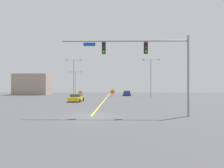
# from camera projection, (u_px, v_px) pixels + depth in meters

# --- Properties ---
(ground) EXTENTS (128.33, 128.33, 0.00)m
(ground) POSITION_uv_depth(u_px,v_px,m) (91.00, 116.00, 18.60)
(ground) COLOR #444447
(road_centre_stripe) EXTENTS (0.16, 71.30, 0.01)m
(road_centre_stripe) POSITION_uv_depth(u_px,v_px,m) (108.00, 96.00, 54.24)
(road_centre_stripe) COLOR yellow
(road_centre_stripe) RESTS_ON ground
(traffic_signal_assembly) EXTENTS (11.64, 0.44, 7.38)m
(traffic_signal_assembly) POSITION_uv_depth(u_px,v_px,m) (147.00, 56.00, 18.52)
(traffic_signal_assembly) COLOR gray
(traffic_signal_assembly) RESTS_ON ground
(street_lamp_far_left) EXTENTS (4.00, 0.24, 8.93)m
(street_lamp_far_left) POSITION_uv_depth(u_px,v_px,m) (151.00, 75.00, 47.08)
(street_lamp_far_left) COLOR gray
(street_lamp_far_left) RESTS_ON ground
(street_lamp_far_right) EXTENTS (3.94, 0.24, 7.20)m
(street_lamp_far_right) POSITION_uv_depth(u_px,v_px,m) (75.00, 81.00, 63.28)
(street_lamp_far_right) COLOR gray
(street_lamp_far_right) RESTS_ON ground
(street_lamp_near_left) EXTENTS (4.25, 0.24, 9.66)m
(street_lamp_near_left) POSITION_uv_depth(u_px,v_px,m) (74.00, 75.00, 53.24)
(street_lamp_near_left) COLOR gray
(street_lamp_near_left) RESTS_ON ground
(construction_sign_median_near) EXTENTS (1.36, 0.18, 1.95)m
(construction_sign_median_near) POSITION_uv_depth(u_px,v_px,m) (112.00, 92.00, 48.94)
(construction_sign_median_near) COLOR orange
(construction_sign_median_near) RESTS_ON ground
(construction_sign_median_far) EXTENTS (1.09, 0.16, 1.67)m
(construction_sign_median_far) POSITION_uv_depth(u_px,v_px,m) (80.00, 93.00, 48.15)
(construction_sign_median_far) COLOR orange
(construction_sign_median_far) RESTS_ON ground
(car_yellow_approaching) EXTENTS (2.19, 4.44, 1.32)m
(car_yellow_approaching) POSITION_uv_depth(u_px,v_px,m) (76.00, 98.00, 35.63)
(car_yellow_approaching) COLOR gold
(car_yellow_approaching) RESTS_ON ground
(car_blue_passing) EXTENTS (2.22, 4.21, 1.39)m
(car_blue_passing) POSITION_uv_depth(u_px,v_px,m) (127.00, 93.00, 56.07)
(car_blue_passing) COLOR #1E389E
(car_blue_passing) RESTS_ON ground
(roadside_building_west) EXTENTS (10.24, 5.82, 6.33)m
(roadside_building_west) POSITION_uv_depth(u_px,v_px,m) (33.00, 84.00, 61.81)
(roadside_building_west) COLOR gray
(roadside_building_west) RESTS_ON ground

